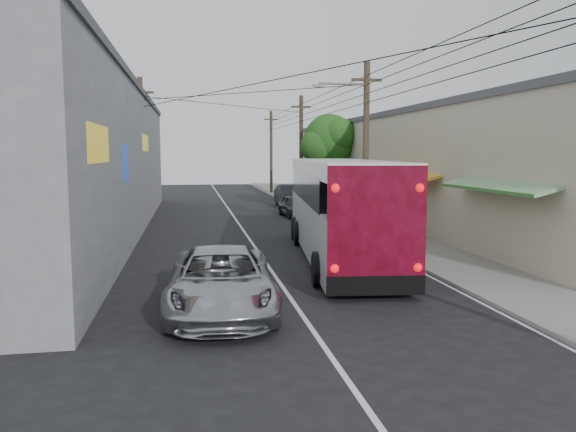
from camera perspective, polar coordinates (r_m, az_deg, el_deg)
name	(u,v)px	position (r m, az deg, el deg)	size (l,w,h in m)	color
ground	(317,337)	(12.45, 2.96, -12.14)	(120.00, 120.00, 0.00)	black
sidewalk	(349,220)	(33.04, 6.24, -0.39)	(3.00, 80.00, 0.12)	slate
building_right	(410,166)	(36.18, 12.29, 5.00)	(7.09, 40.00, 6.25)	beige
building_left	(71,159)	(30.08, -21.22, 5.40)	(7.20, 36.00, 7.25)	gray
utility_poles	(292,150)	(32.35, 0.38, 6.72)	(11.80, 45.28, 8.00)	#473828
street_tree	(331,142)	(38.72, 4.37, 7.46)	(4.40, 4.00, 6.60)	#3F2B19
coach_bus	(339,208)	(21.18, 5.23, 0.84)	(4.08, 13.02, 3.69)	white
jeepney	(221,281)	(14.19, -6.81, -6.56)	(2.61, 5.66, 1.57)	#B0B1B7
parked_suv	(352,223)	(25.75, 6.52, -0.69)	(2.21, 5.44, 1.58)	gray
parked_car_mid	(296,206)	(34.92, 0.78, 1.04)	(1.62, 4.02, 1.37)	#222327
parked_car_far	(291,196)	(41.06, 0.29, 2.02)	(1.70, 4.88, 1.61)	black
pedestrian_near	(371,217)	(26.60, 8.40, -0.11)	(0.62, 0.40, 1.69)	#C0658E
pedestrian_far	(376,217)	(27.35, 8.91, -0.07)	(0.76, 0.59, 1.57)	#8DA8CD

